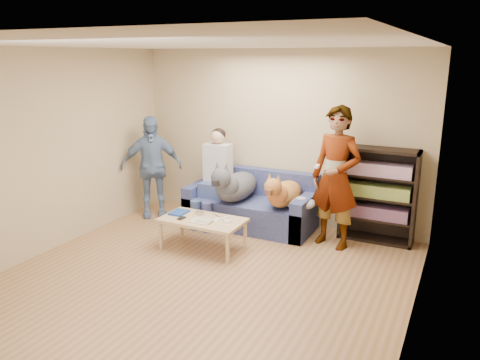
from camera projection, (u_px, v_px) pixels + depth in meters
The scene contains 26 objects.
ground at pixel (192, 287), 5.19m from camera, with size 5.00×5.00×0.00m, color olive.
ceiling at pixel (185, 44), 4.52m from camera, with size 5.00×5.00×0.00m, color white.
wall_back at pixel (278, 138), 7.02m from camera, with size 4.50×4.50×0.00m, color tan.
wall_left at pixel (36, 155), 5.82m from camera, with size 5.00×5.00×0.00m, color tan.
wall_right at pixel (418, 203), 3.89m from camera, with size 5.00×5.00×0.00m, color tan.
blanket at pixel (300, 203), 6.51m from camera, with size 0.46×0.39×0.16m, color #B7B8BC.
person_standing_right at pixel (336, 178), 6.12m from camera, with size 0.69×0.45×1.89m, color gray.
person_standing_left at pixel (151, 167), 7.34m from camera, with size 0.94×0.39×1.61m, color #7086B3.
held_controller at pixel (317, 166), 5.99m from camera, with size 0.04×0.13×0.03m, color white.
notebook_blue at pixel (179, 212), 6.34m from camera, with size 0.20×0.26×0.03m, color navy.
papers at pixel (202, 221), 6.02m from camera, with size 0.26×0.20×0.01m, color silver.
magazine at pixel (205, 220), 6.02m from camera, with size 0.22×0.17×0.01m, color #A9A887.
camera_silver at pixel (199, 213), 6.28m from camera, with size 0.11×0.06×0.05m, color #B2B2B7.
controller_a at pixel (225, 219), 6.09m from camera, with size 0.04×0.13×0.03m, color silver.
controller_b at pixel (228, 221), 5.99m from camera, with size 0.09×0.06×0.03m, color white.
headphone_cup_a at pixel (215, 221), 6.03m from camera, with size 0.07×0.07×0.02m, color white.
headphone_cup_b at pixel (218, 219), 6.10m from camera, with size 0.07×0.07×0.02m, color white.
pen_orange at pixel (195, 222), 6.00m from camera, with size 0.01×0.01×0.14m, color orange.
pen_black at pixel (217, 216), 6.24m from camera, with size 0.01×0.01×0.14m, color black.
wallet at pixel (181, 218), 6.13m from camera, with size 0.07×0.12×0.01m, color black.
sofa at pixel (251, 207), 7.04m from camera, with size 1.90×0.85×0.82m.
person_seated at pixel (215, 174), 7.04m from camera, with size 0.40×0.73×1.47m.
dog_gray at pixel (234, 185), 6.81m from camera, with size 0.46×1.27×0.67m.
dog_tan at pixel (283, 193), 6.55m from camera, with size 0.39×1.16×0.57m.
coffee_table at pixel (203, 222), 6.14m from camera, with size 1.10×0.60×0.42m.
bookshelf at pixel (378, 193), 6.37m from camera, with size 1.00×0.34×1.30m.
Camera 1 is at (2.56, -3.99, 2.49)m, focal length 35.00 mm.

